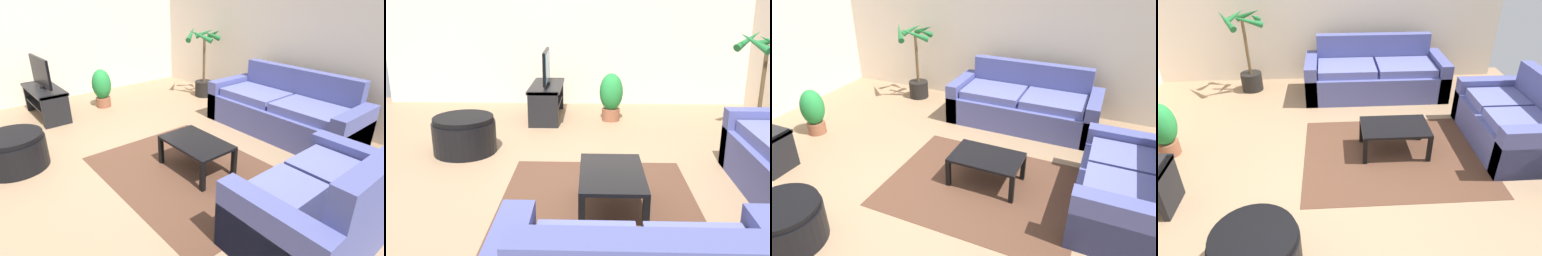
% 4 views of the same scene
% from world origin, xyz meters
% --- Properties ---
extents(ground_plane, '(6.60, 6.60, 0.00)m').
position_xyz_m(ground_plane, '(0.00, 0.00, 0.00)').
color(ground_plane, '#937556').
extents(wall_back, '(6.00, 0.06, 2.70)m').
position_xyz_m(wall_back, '(0.00, 3.00, 1.35)').
color(wall_back, beige).
rests_on(wall_back, ground).
extents(couch_main, '(2.23, 0.90, 0.90)m').
position_xyz_m(couch_main, '(0.77, 2.28, 0.30)').
color(couch_main, '#4C518C').
rests_on(couch_main, ground).
extents(couch_loveseat, '(0.90, 1.50, 0.90)m').
position_xyz_m(couch_loveseat, '(2.28, 0.69, 0.30)').
color(couch_loveseat, '#4C518C').
rests_on(couch_loveseat, ground).
extents(coffee_table, '(0.81, 0.52, 0.36)m').
position_xyz_m(coffee_table, '(0.79, 0.60, 0.31)').
color(coffee_table, black).
rests_on(coffee_table, ground).
extents(area_rug, '(2.20, 1.70, 0.01)m').
position_xyz_m(area_rug, '(0.79, 0.50, 0.00)').
color(area_rug, '#513323').
rests_on(area_rug, ground).
extents(potted_palm, '(0.75, 0.70, 1.35)m').
position_xyz_m(potted_palm, '(-1.29, 2.54, 0.55)').
color(potted_palm, black).
rests_on(potted_palm, ground).
extents(potted_plant_small, '(0.33, 0.33, 0.69)m').
position_xyz_m(potted_plant_small, '(-1.96, 0.71, 0.37)').
color(potted_plant_small, brown).
rests_on(potted_plant_small, ground).
extents(ottoman, '(0.71, 0.71, 0.42)m').
position_xyz_m(ottoman, '(-0.59, -1.02, 0.21)').
color(ottoman, black).
rests_on(ottoman, ground).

